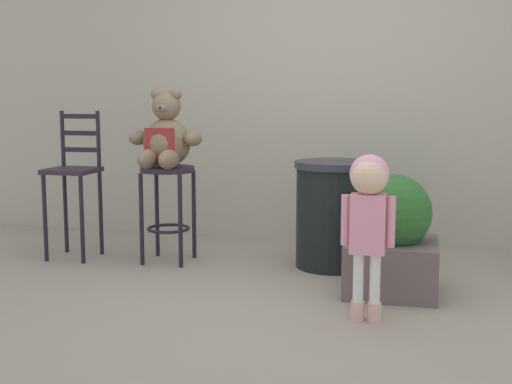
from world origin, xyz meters
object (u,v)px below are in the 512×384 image
Objects in this scene: teddy_bear at (165,139)px; planter_with_shrub at (392,239)px; trash_bin at (334,214)px; bar_chair_empty at (74,178)px; child_walking at (369,201)px; bar_stool_with_teddy at (168,193)px.

teddy_bear is 0.75× the size of planter_with_shrub.
trash_bin is at bearing 127.55° from planter_with_shrub.
planter_with_shrub is at bearing -9.54° from bar_chair_empty.
planter_with_shrub is at bearing -52.45° from trash_bin.
teddy_bear is 1.88m from child_walking.
teddy_bear is 1.83m from planter_with_shrub.
teddy_bear is at bearing -90.00° from bar_stool_with_teddy.
teddy_bear is 0.62× the size of child_walking.
teddy_bear is at bearing -172.15° from trash_bin.
trash_bin reaches higher than planter_with_shrub.
bar_stool_with_teddy is 0.93× the size of trash_bin.
planter_with_shrub is (1.68, -0.41, -0.59)m from teddy_bear.
child_walking is 0.82× the size of bar_chair_empty.
trash_bin is at bearing 7.85° from teddy_bear.
bar_stool_with_teddy is 1.74m from planter_with_shrub.
child_walking is (1.57, -1.00, -0.26)m from teddy_bear.
trash_bin is 0.69× the size of bar_chair_empty.
child_walking is 2.54m from bar_chair_empty.
bar_chair_empty is at bearing -175.17° from trash_bin.
child_walking is at bearing -23.34° from bar_chair_empty.
planter_with_shrub is at bearing -14.59° from bar_stool_with_teddy.
bar_chair_empty is at bearing 61.49° from child_walking.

